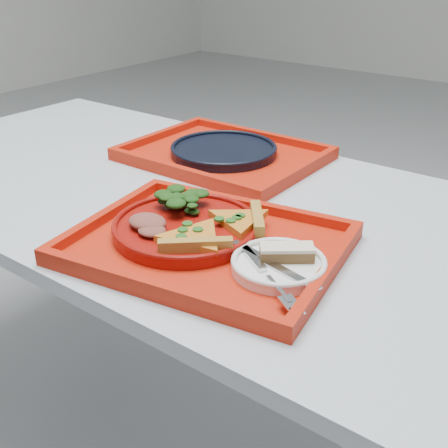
{
  "coord_description": "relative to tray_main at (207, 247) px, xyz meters",
  "views": [
    {
      "loc": [
        0.76,
        -0.84,
        1.22
      ],
      "look_at": [
        0.23,
        -0.13,
        0.78
      ],
      "focal_mm": 45.0,
      "sensor_mm": 36.0,
      "label": 1
    }
  ],
  "objects": [
    {
      "name": "knife",
      "position": [
        0.14,
        -0.01,
        0.02
      ],
      "size": [
        0.18,
        0.06,
        0.01
      ],
      "primitive_type": "cube",
      "rotation": [
        0.0,
        0.0,
        -0.22
      ],
      "color": "silver",
      "rests_on": "side_plate"
    },
    {
      "name": "dinner_plate",
      "position": [
        -0.05,
        0.01,
        0.02
      ],
      "size": [
        0.26,
        0.26,
        0.02
      ],
      "primitive_type": "cylinder",
      "color": "maroon",
      "rests_on": "tray_main"
    },
    {
      "name": "dessert_bar",
      "position": [
        0.15,
        0.02,
        0.03
      ],
      "size": [
        0.09,
        0.08,
        0.02
      ],
      "rotation": [
        0.0,
        0.0,
        0.66
      ],
      "color": "#53301B",
      "rests_on": "side_plate"
    },
    {
      "name": "navy_plate",
      "position": [
        -0.26,
        0.39,
        0.01
      ],
      "size": [
        0.26,
        0.26,
        0.02
      ],
      "primitive_type": "cylinder",
      "color": "black",
      "rests_on": "tray_far"
    },
    {
      "name": "table",
      "position": [
        -0.23,
        0.18,
        -0.08
      ],
      "size": [
        1.6,
        0.8,
        0.75
      ],
      "color": "#A3ABB7",
      "rests_on": "ground"
    },
    {
      "name": "meat_portion",
      "position": [
        -0.1,
        -0.04,
        0.03
      ],
      "size": [
        0.07,
        0.06,
        0.02
      ],
      "primitive_type": "ellipsoid",
      "color": "brown",
      "rests_on": "dinner_plate"
    },
    {
      "name": "pizza_slice_b",
      "position": [
        0.02,
        0.07,
        0.03
      ],
      "size": [
        0.17,
        0.17,
        0.02
      ],
      "primitive_type": null,
      "rotation": [
        0.0,
        0.0,
        3.81
      ],
      "color": "orange",
      "rests_on": "dinner_plate"
    },
    {
      "name": "ground",
      "position": [
        -0.23,
        0.18,
        -0.76
      ],
      "size": [
        10.0,
        10.0,
        0.0
      ],
      "primitive_type": "plane",
      "color": "#97999F",
      "rests_on": "ground"
    },
    {
      "name": "fork",
      "position": [
        0.15,
        -0.05,
        0.02
      ],
      "size": [
        0.17,
        0.12,
        0.01
      ],
      "primitive_type": "cube",
      "rotation": [
        0.0,
        0.0,
        -0.56
      ],
      "color": "silver",
      "rests_on": "side_plate"
    },
    {
      "name": "tray_far",
      "position": [
        -0.26,
        0.39,
        0.0
      ],
      "size": [
        0.45,
        0.35,
        0.01
      ],
      "primitive_type": "cube",
      "rotation": [
        0.0,
        0.0,
        0.0
      ],
      "color": "#B31C09",
      "rests_on": "table"
    },
    {
      "name": "salad_heap",
      "position": [
        -0.1,
        0.06,
        0.04
      ],
      "size": [
        0.09,
        0.08,
        0.04
      ],
      "primitive_type": "ellipsoid",
      "color": "black",
      "rests_on": "dinner_plate"
    },
    {
      "name": "side_plate",
      "position": [
        0.15,
        0.0,
        0.01
      ],
      "size": [
        0.15,
        0.15,
        0.01
      ],
      "primitive_type": "cylinder",
      "color": "white",
      "rests_on": "tray_main"
    },
    {
      "name": "pizza_slice_a",
      "position": [
        -0.0,
        -0.03,
        0.03
      ],
      "size": [
        0.18,
        0.18,
        0.02
      ],
      "primitive_type": null,
      "rotation": [
        0.0,
        0.0,
        2.29
      ],
      "color": "orange",
      "rests_on": "dinner_plate"
    },
    {
      "name": "tray_main",
      "position": [
        0.0,
        0.0,
        0.0
      ],
      "size": [
        0.5,
        0.42,
        0.01
      ],
      "primitive_type": "cube",
      "rotation": [
        0.0,
        0.0,
        0.16
      ],
      "color": "#B31C09",
      "rests_on": "table"
    }
  ]
}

